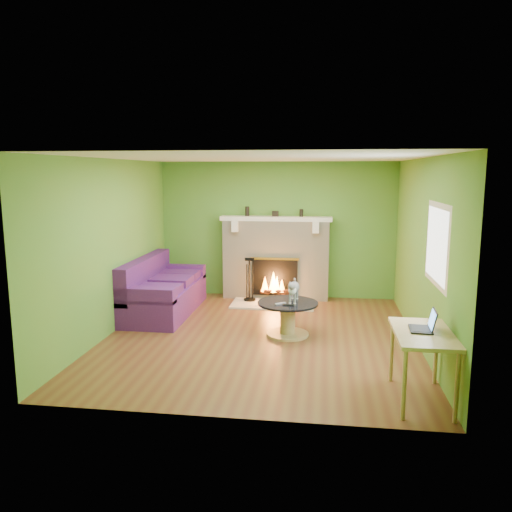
# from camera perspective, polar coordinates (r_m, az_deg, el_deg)

# --- Properties ---
(floor) EXTENTS (5.00, 5.00, 0.00)m
(floor) POSITION_cam_1_polar(r_m,az_deg,el_deg) (7.48, 0.51, -9.18)
(floor) COLOR brown
(floor) RESTS_ON ground
(ceiling) EXTENTS (5.00, 5.00, 0.00)m
(ceiling) POSITION_cam_1_polar(r_m,az_deg,el_deg) (7.08, 0.54, 11.16)
(ceiling) COLOR white
(ceiling) RESTS_ON wall_back
(wall_back) EXTENTS (5.00, 0.00, 5.00)m
(wall_back) POSITION_cam_1_polar(r_m,az_deg,el_deg) (9.63, 2.40, 2.98)
(wall_back) COLOR #5C8E2E
(wall_back) RESTS_ON floor
(wall_front) EXTENTS (5.00, 0.00, 5.00)m
(wall_front) POSITION_cam_1_polar(r_m,az_deg,el_deg) (4.74, -3.29, -3.92)
(wall_front) COLOR #5C8E2E
(wall_front) RESTS_ON floor
(wall_left) EXTENTS (0.00, 5.00, 5.00)m
(wall_left) POSITION_cam_1_polar(r_m,az_deg,el_deg) (7.77, -16.17, 1.03)
(wall_left) COLOR #5C8E2E
(wall_left) RESTS_ON floor
(wall_right) EXTENTS (0.00, 5.00, 5.00)m
(wall_right) POSITION_cam_1_polar(r_m,az_deg,el_deg) (7.24, 18.48, 0.30)
(wall_right) COLOR #5C8E2E
(wall_right) RESTS_ON floor
(window_frame) EXTENTS (0.00, 1.20, 1.20)m
(window_frame) POSITION_cam_1_polar(r_m,az_deg,el_deg) (6.33, 20.00, 1.23)
(window_frame) COLOR silver
(window_frame) RESTS_ON wall_right
(window_pane) EXTENTS (0.00, 1.06, 1.06)m
(window_pane) POSITION_cam_1_polar(r_m,az_deg,el_deg) (6.33, 19.92, 1.24)
(window_pane) COLOR white
(window_pane) RESTS_ON wall_right
(fireplace) EXTENTS (2.10, 0.46, 1.58)m
(fireplace) POSITION_cam_1_polar(r_m,az_deg,el_deg) (9.52, 2.27, -0.30)
(fireplace) COLOR beige
(fireplace) RESTS_ON floor
(hearth) EXTENTS (1.50, 0.75, 0.03)m
(hearth) POSITION_cam_1_polar(r_m,az_deg,el_deg) (9.19, 1.93, -5.50)
(hearth) COLOR beige
(hearth) RESTS_ON floor
(mantel) EXTENTS (2.10, 0.28, 0.08)m
(mantel) POSITION_cam_1_polar(r_m,az_deg,el_deg) (9.40, 2.29, 4.30)
(mantel) COLOR white
(mantel) RESTS_ON fireplace
(sofa) EXTENTS (0.96, 2.13, 0.95)m
(sofa) POSITION_cam_1_polar(r_m,az_deg,el_deg) (8.76, -10.77, -4.03)
(sofa) COLOR #45185E
(sofa) RESTS_ON floor
(coffee_table) EXTENTS (0.89, 0.89, 0.51)m
(coffee_table) POSITION_cam_1_polar(r_m,az_deg,el_deg) (7.47, 3.65, -6.89)
(coffee_table) COLOR tan
(coffee_table) RESTS_ON floor
(desk) EXTENTS (0.59, 1.03, 0.76)m
(desk) POSITION_cam_1_polar(r_m,az_deg,el_deg) (5.57, 18.55, -9.11)
(desk) COLOR tan
(desk) RESTS_ON floor
(cat) EXTENTS (0.24, 0.58, 0.35)m
(cat) POSITION_cam_1_polar(r_m,az_deg,el_deg) (7.41, 4.33, -3.90)
(cat) COLOR slate
(cat) RESTS_ON coffee_table
(remote_silver) EXTENTS (0.16, 0.14, 0.02)m
(remote_silver) POSITION_cam_1_polar(r_m,az_deg,el_deg) (7.30, 2.81, -5.44)
(remote_silver) COLOR gray
(remote_silver) RESTS_ON coffee_table
(remote_black) EXTENTS (0.16, 0.06, 0.02)m
(remote_black) POSITION_cam_1_polar(r_m,az_deg,el_deg) (7.23, 3.72, -5.60)
(remote_black) COLOR black
(remote_black) RESTS_ON coffee_table
(laptop) EXTENTS (0.28, 0.32, 0.23)m
(laptop) POSITION_cam_1_polar(r_m,az_deg,el_deg) (5.56, 18.36, -6.94)
(laptop) COLOR black
(laptop) RESTS_ON desk
(fire_tools) EXTENTS (0.22, 0.22, 0.81)m
(fire_tools) POSITION_cam_1_polar(r_m,az_deg,el_deg) (9.29, -0.74, -2.66)
(fire_tools) COLOR black
(fire_tools) RESTS_ON hearth
(mantel_vase_left) EXTENTS (0.08, 0.08, 0.18)m
(mantel_vase_left) POSITION_cam_1_polar(r_m,az_deg,el_deg) (9.49, -1.01, 5.14)
(mantel_vase_left) COLOR black
(mantel_vase_left) RESTS_ON mantel
(mantel_vase_right) EXTENTS (0.07, 0.07, 0.14)m
(mantel_vase_right) POSITION_cam_1_polar(r_m,az_deg,el_deg) (9.39, 5.20, 4.93)
(mantel_vase_right) COLOR black
(mantel_vase_right) RESTS_ON mantel
(mantel_box) EXTENTS (0.12, 0.08, 0.10)m
(mantel_box) POSITION_cam_1_polar(r_m,az_deg,el_deg) (9.42, 2.22, 4.86)
(mantel_box) COLOR black
(mantel_box) RESTS_ON mantel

